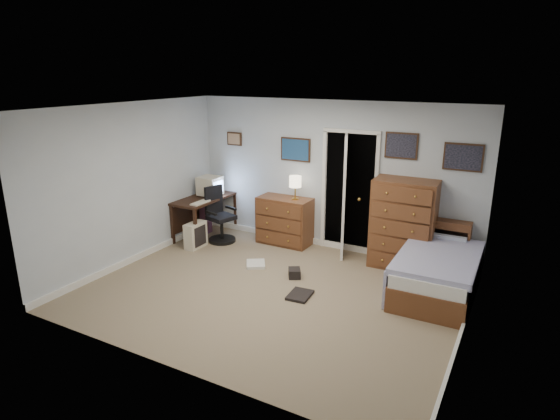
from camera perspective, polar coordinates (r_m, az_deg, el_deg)
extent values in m
cube|color=#87765D|center=(6.59, -0.97, -9.99)|extent=(5.00, 4.00, 0.02)
cube|color=#321910|center=(8.59, -9.19, 1.41)|extent=(0.61, 1.29, 0.04)
cube|color=#321910|center=(8.41, -12.98, -1.76)|extent=(0.05, 0.05, 0.70)
cube|color=#321910|center=(8.09, -10.26, -2.34)|extent=(0.05, 0.05, 0.70)
cube|color=#321910|center=(9.29, -8.06, 0.27)|extent=(0.05, 0.05, 0.70)
cube|color=#321910|center=(9.00, -5.44, -0.18)|extent=(0.05, 0.05, 0.70)
cube|color=#321910|center=(8.84, -10.51, -0.40)|extent=(0.04, 1.18, 0.49)
cube|color=beige|center=(8.64, -8.55, 2.95)|extent=(0.38, 0.36, 0.34)
cube|color=#8CB2F2|center=(8.52, -7.52, 2.81)|extent=(0.01, 0.28, 0.22)
cube|color=beige|center=(8.68, -8.50, 1.81)|extent=(0.25, 0.25, 0.02)
cube|color=beige|center=(8.20, -9.69, 0.90)|extent=(0.15, 0.40, 0.02)
cube|color=beige|center=(8.20, -10.26, -3.02)|extent=(0.20, 0.42, 0.44)
cube|color=black|center=(8.14, -9.69, -3.15)|extent=(0.01, 0.30, 0.35)
cylinder|color=black|center=(8.47, -7.05, -3.63)|extent=(0.60, 0.60, 0.06)
cylinder|color=black|center=(8.41, -7.10, -2.33)|extent=(0.07, 0.07, 0.37)
cube|color=black|center=(8.34, -7.16, -0.90)|extent=(0.50, 0.50, 0.07)
cube|color=black|center=(8.41, -8.08, 1.25)|extent=(0.16, 0.37, 0.51)
cube|color=black|center=(8.17, -8.41, -0.36)|extent=(0.28, 0.12, 0.04)
cube|color=black|center=(8.43, -6.01, 0.26)|extent=(0.28, 0.12, 0.04)
cube|color=maroon|center=(8.86, -9.08, -0.20)|extent=(0.17, 0.17, 0.82)
cube|color=brown|center=(8.21, 0.58, -1.31)|extent=(0.94, 0.48, 0.83)
cylinder|color=gold|center=(8.00, 1.86, 1.39)|extent=(0.13, 0.13, 0.02)
cylinder|color=gold|center=(7.97, 1.86, 2.25)|extent=(0.03, 0.03, 0.25)
cylinder|color=beige|center=(7.93, 1.88, 3.49)|extent=(0.21, 0.21, 0.19)
cube|color=black|center=(8.09, 9.23, 2.51)|extent=(0.90, 0.60, 2.00)
cube|color=white|center=(7.95, 5.37, 2.40)|extent=(0.06, 0.05, 2.00)
cube|color=white|center=(7.65, 11.57, 1.57)|extent=(0.06, 0.05, 2.00)
cube|color=white|center=(7.60, 8.74, 9.46)|extent=(0.96, 0.05, 0.06)
cube|color=white|center=(7.71, 7.83, 1.87)|extent=(0.31, 0.77, 2.00)
sphere|color=gold|center=(7.47, 9.63, 1.30)|extent=(0.06, 0.06, 0.06)
cube|color=brown|center=(7.41, 14.82, -1.64)|extent=(0.96, 0.59, 1.38)
cube|color=brown|center=(7.52, 18.71, -4.03)|extent=(0.90, 0.23, 0.81)
cube|color=black|center=(7.41, 18.73, -3.09)|extent=(0.83, 0.10, 0.27)
cube|color=maroon|center=(7.42, 18.70, -3.36)|extent=(0.72, 0.12, 0.20)
cube|color=brown|center=(6.92, 18.67, -7.98)|extent=(0.98, 1.93, 0.34)
cube|color=white|center=(6.82, 18.87, -6.04)|extent=(0.94, 1.89, 0.17)
cube|color=#5B59A6|center=(6.69, 18.82, -5.49)|extent=(1.04, 1.64, 0.10)
cube|color=#5B59A6|center=(6.87, 14.42, -6.86)|extent=(0.06, 1.63, 0.52)
cube|color=#7589BC|center=(7.44, 19.91, -3.06)|extent=(0.53, 0.37, 0.12)
cube|color=#331E11|center=(8.66, -5.58, 8.64)|extent=(0.30, 0.03, 0.24)
cube|color=#9E5C56|center=(8.65, -5.65, 8.62)|extent=(0.25, 0.01, 0.19)
cube|color=#331E11|center=(8.05, 1.90, 7.38)|extent=(0.55, 0.03, 0.40)
cube|color=#0B1E4F|center=(8.04, 1.85, 7.36)|extent=(0.50, 0.01, 0.35)
cube|color=#331E11|center=(7.40, 14.58, 7.60)|extent=(0.50, 0.03, 0.40)
cube|color=black|center=(7.38, 14.54, 7.58)|extent=(0.45, 0.01, 0.35)
cube|color=#331E11|center=(7.26, 21.44, 6.01)|extent=(0.55, 0.03, 0.40)
cube|color=black|center=(7.24, 21.42, 5.99)|extent=(0.50, 0.01, 0.35)
cube|color=black|center=(6.46, 2.44, -10.32)|extent=(0.31, 0.40, 0.04)
cube|color=silver|center=(7.41, -2.98, -6.60)|extent=(0.42, 0.43, 0.05)
cube|color=black|center=(6.99, 1.77, -7.69)|extent=(0.25, 0.27, 0.13)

